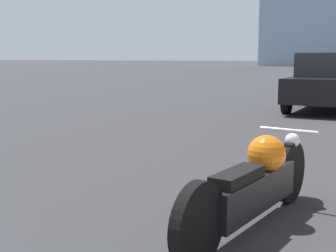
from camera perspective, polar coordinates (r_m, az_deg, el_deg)
name	(u,v)px	position (r m, az deg, el deg)	size (l,w,h in m)	color
motorcycle	(255,183)	(4.41, 10.59, -6.91)	(0.75, 2.60, 0.84)	black
parked_car_black	(327,82)	(14.61, 18.86, 5.09)	(2.11, 4.45, 1.69)	black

